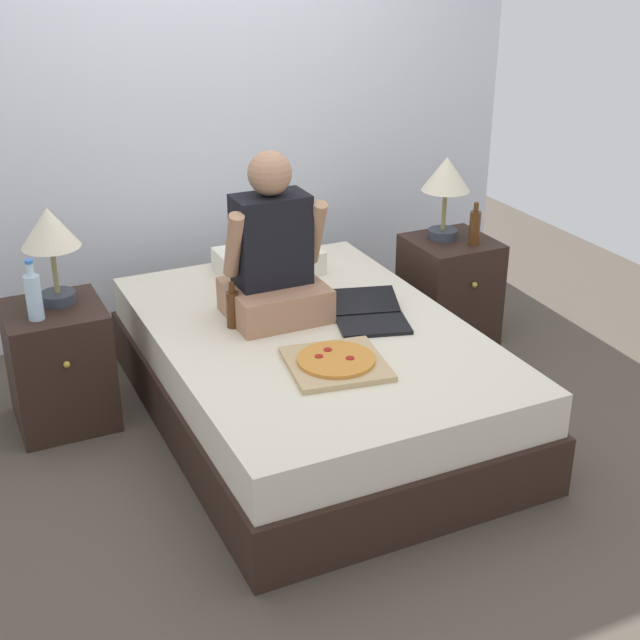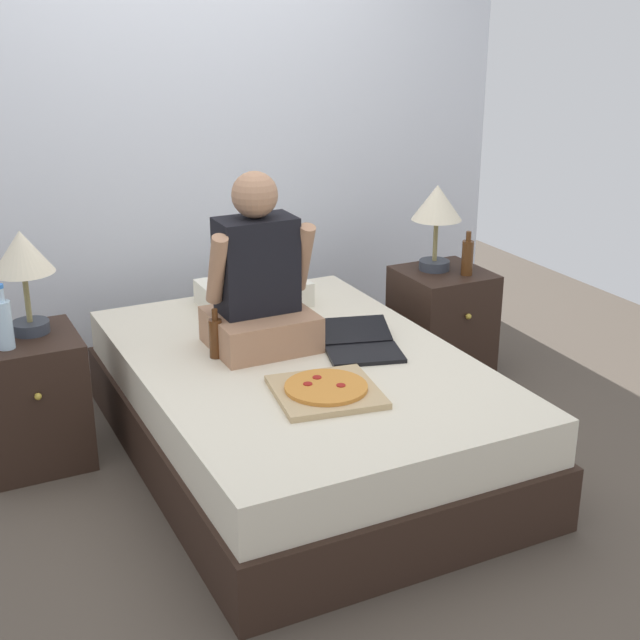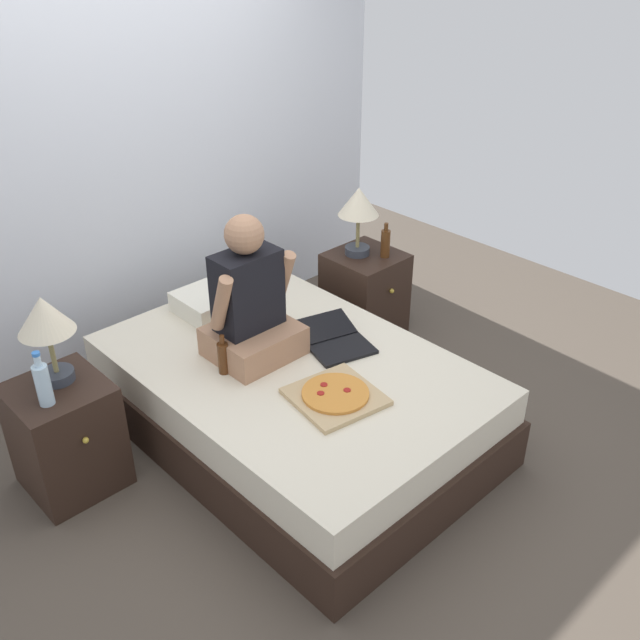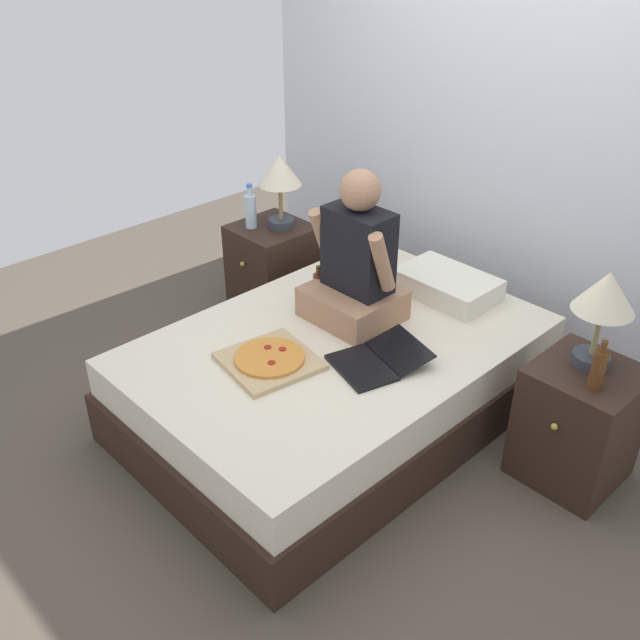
% 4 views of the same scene
% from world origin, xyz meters
% --- Properties ---
extents(ground_plane, '(5.77, 5.77, 0.00)m').
position_xyz_m(ground_plane, '(0.00, 0.00, 0.00)').
color(ground_plane, '#4C4238').
extents(wall_back, '(3.77, 0.12, 2.50)m').
position_xyz_m(wall_back, '(0.00, 1.38, 1.25)').
color(wall_back, silver).
rests_on(wall_back, ground).
extents(bed, '(1.40, 2.05, 0.47)m').
position_xyz_m(bed, '(0.00, 0.00, 0.23)').
color(bed, black).
rests_on(bed, ground).
extents(nightstand_left, '(0.44, 0.47, 0.58)m').
position_xyz_m(nightstand_left, '(-1.06, 0.48, 0.29)').
color(nightstand_left, black).
rests_on(nightstand_left, ground).
extents(lamp_on_left_nightstand, '(0.26, 0.26, 0.45)m').
position_xyz_m(lamp_on_left_nightstand, '(-1.02, 0.53, 0.91)').
color(lamp_on_left_nightstand, '#333842').
rests_on(lamp_on_left_nightstand, nightstand_left).
extents(water_bottle, '(0.07, 0.07, 0.28)m').
position_xyz_m(water_bottle, '(-1.14, 0.39, 0.69)').
color(water_bottle, silver).
rests_on(water_bottle, nightstand_left).
extents(nightstand_right, '(0.44, 0.47, 0.58)m').
position_xyz_m(nightstand_right, '(1.06, 0.48, 0.29)').
color(nightstand_right, black).
rests_on(nightstand_right, ground).
extents(lamp_on_right_nightstand, '(0.26, 0.26, 0.45)m').
position_xyz_m(lamp_on_right_nightstand, '(1.03, 0.53, 0.91)').
color(lamp_on_right_nightstand, '#333842').
rests_on(lamp_on_right_nightstand, nightstand_right).
extents(beer_bottle, '(0.06, 0.06, 0.23)m').
position_xyz_m(beer_bottle, '(1.13, 0.38, 0.68)').
color(beer_bottle, '#512D14').
rests_on(beer_bottle, nightstand_right).
extents(pillow, '(0.52, 0.34, 0.12)m').
position_xyz_m(pillow, '(0.09, 0.74, 0.53)').
color(pillow, silver).
rests_on(pillow, bed).
extents(person_seated, '(0.47, 0.40, 0.78)m').
position_xyz_m(person_seated, '(-0.09, 0.22, 0.76)').
color(person_seated, '#A37556').
rests_on(person_seated, bed).
extents(laptop, '(0.42, 0.49, 0.07)m').
position_xyz_m(laptop, '(0.28, -0.04, 0.49)').
color(laptop, black).
rests_on(laptop, bed).
extents(pizza_box, '(0.46, 0.46, 0.05)m').
position_xyz_m(pizza_box, '(-0.06, -0.38, 0.49)').
color(pizza_box, tan).
rests_on(pizza_box, bed).
extents(beer_bottle_on_bed, '(0.06, 0.06, 0.22)m').
position_xyz_m(beer_bottle_on_bed, '(-0.32, 0.17, 0.56)').
color(beer_bottle_on_bed, '#4C2811').
rests_on(beer_bottle_on_bed, bed).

